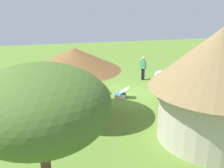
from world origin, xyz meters
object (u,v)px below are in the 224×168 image
(patio_dining_table, at_px, (77,103))
(zebra_nearest_camera, at_px, (161,80))
(acacia_tree_right_background, at_px, (41,108))
(zebra_by_umbrella, at_px, (90,76))
(patio_chair_near_hut, at_px, (81,117))
(striped_lounge_chair, at_px, (122,93))
(standing_watcher, at_px, (143,66))
(patio_chair_east_end, at_px, (98,99))
(thatched_hut, at_px, (217,81))
(patio_chair_west_end, at_px, (53,102))
(guest_beside_umbrella, at_px, (95,84))
(shade_umbrella, at_px, (75,59))

(patio_dining_table, distance_m, zebra_nearest_camera, 5.37)
(acacia_tree_right_background, bearing_deg, zebra_by_umbrella, -103.39)
(patio_chair_near_hut, relative_size, striped_lounge_chair, 0.95)
(standing_watcher, bearing_deg, patio_chair_east_end, 107.21)
(standing_watcher, distance_m, zebra_nearest_camera, 3.10)
(thatched_hut, bearing_deg, standing_watcher, -88.50)
(thatched_hut, height_order, zebra_nearest_camera, thatched_hut)
(zebra_nearest_camera, xyz_separation_m, acacia_tree_right_background, (6.33, 8.36, 2.43))
(patio_chair_near_hut, bearing_deg, patio_chair_east_end, 58.54)
(standing_watcher, height_order, zebra_nearest_camera, standing_watcher)
(zebra_by_umbrella, bearing_deg, patio_dining_table, -110.63)
(patio_chair_west_end, bearing_deg, patio_chair_east_end, 120.12)
(thatched_hut, relative_size, patio_chair_west_end, 5.92)
(thatched_hut, bearing_deg, patio_chair_east_end, -44.49)
(thatched_hut, bearing_deg, patio_chair_near_hut, -21.51)
(striped_lounge_chair, bearing_deg, guest_beside_umbrella, 118.60)
(acacia_tree_right_background, bearing_deg, patio_chair_near_hut, -104.00)
(thatched_hut, distance_m, acacia_tree_right_background, 7.30)
(thatched_hut, relative_size, zebra_by_umbrella, 2.25)
(patio_chair_near_hut, xyz_separation_m, guest_beside_umbrella, (-1.12, -2.97, 0.50))
(standing_watcher, distance_m, striped_lounge_chair, 3.81)
(patio_dining_table, distance_m, guest_beside_umbrella, 2.06)
(striped_lounge_chair, bearing_deg, patio_dining_table, 144.77)
(guest_beside_umbrella, distance_m, standing_watcher, 4.98)
(standing_watcher, xyz_separation_m, zebra_nearest_camera, (-0.07, 3.10, -0.05))
(shade_umbrella, bearing_deg, patio_chair_west_end, -30.51)
(zebra_nearest_camera, bearing_deg, patio_chair_west_end, 26.00)
(shade_umbrella, distance_m, zebra_by_umbrella, 4.10)
(standing_watcher, bearing_deg, zebra_by_umbrella, 79.66)
(guest_beside_umbrella, bearing_deg, zebra_nearest_camera, -53.57)
(striped_lounge_chair, bearing_deg, standing_watcher, -17.20)
(zebra_by_umbrella, bearing_deg, guest_beside_umbrella, -90.98)
(shade_umbrella, relative_size, guest_beside_umbrella, 2.55)
(zebra_nearest_camera, bearing_deg, guest_beside_umbrella, 17.54)
(patio_chair_west_end, distance_m, guest_beside_umbrella, 2.57)
(guest_beside_umbrella, bearing_deg, patio_chair_east_end, -147.12)
(patio_chair_west_end, xyz_separation_m, acacia_tree_right_background, (0.12, 7.28, 2.85))
(patio_chair_east_end, height_order, patio_chair_west_end, same)
(patio_chair_east_end, xyz_separation_m, striped_lounge_chair, (-1.59, -1.23, -0.27))
(patio_chair_east_end, height_order, acacia_tree_right_background, acacia_tree_right_background)
(guest_beside_umbrella, relative_size, striped_lounge_chair, 1.79)
(thatched_hut, distance_m, patio_dining_table, 6.47)
(thatched_hut, distance_m, zebra_nearest_camera, 5.34)
(patio_chair_west_end, bearing_deg, shade_umbrella, 90.00)
(guest_beside_umbrella, xyz_separation_m, zebra_nearest_camera, (-3.89, -0.10, -0.08))
(standing_watcher, height_order, acacia_tree_right_background, acacia_tree_right_background)
(zebra_nearest_camera, distance_m, acacia_tree_right_background, 10.77)
(patio_chair_east_end, height_order, standing_watcher, standing_watcher)
(thatched_hut, relative_size, shade_umbrella, 1.23)
(standing_watcher, bearing_deg, striped_lounge_chair, 112.41)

